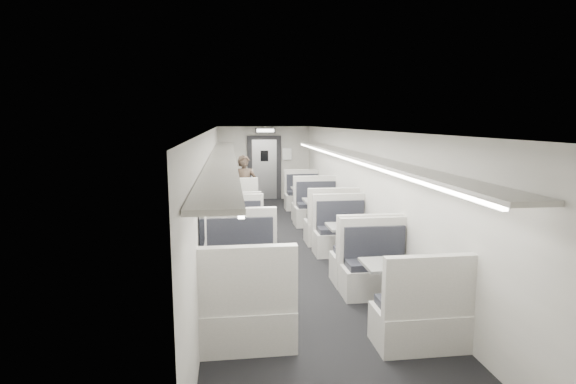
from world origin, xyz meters
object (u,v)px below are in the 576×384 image
object	(u,v)px
booth_right_b	(324,216)
booth_left_a	(235,203)
booth_left_c	(239,244)
booth_right_a	(308,201)
booth_left_b	(236,217)
booth_right_d	(396,289)
exit_sign	(265,130)
booth_left_d	(242,284)
booth_right_c	(352,245)
vestibule_door	(264,168)
passenger	(245,188)

from	to	relation	value
booth_right_b	booth_left_a	bearing A→B (deg)	134.50
booth_left_c	booth_right_a	xyz separation A→B (m)	(2.00, 4.20, 0.01)
booth_left_b	booth_right_a	xyz separation A→B (m)	(2.00, 1.86, 0.01)
booth_right_d	booth_left_a	bearing A→B (deg)	106.92
booth_left_c	exit_sign	world-z (taller)	exit_sign
booth_left_d	booth_right_c	distance (m)	2.66
booth_left_d	booth_right_c	size ratio (longest dim) A/B	1.08
booth_right_c	booth_right_d	xyz separation A→B (m)	(0.00, -2.10, -0.01)
vestibule_door	booth_right_c	bearing A→B (deg)	-82.00
booth_left_a	passenger	distance (m)	0.69
booth_right_a	booth_right_b	size ratio (longest dim) A/B	0.95
booth_left_a	booth_right_c	distance (m)	4.90
booth_right_d	exit_sign	size ratio (longest dim) A/B	3.44
booth_left_a	booth_right_b	distance (m)	2.85
booth_left_c	passenger	xyz separation A→B (m)	(0.24, 3.64, 0.47)
booth_right_c	booth_left_a	bearing A→B (deg)	114.07
booth_left_c	vestibule_door	world-z (taller)	vestibule_door
booth_left_c	booth_right_b	xyz separation A→B (m)	(2.00, 2.07, 0.03)
booth_left_a	booth_left_b	xyz separation A→B (m)	(0.00, -1.75, -0.03)
exit_sign	passenger	bearing A→B (deg)	-106.20
booth_left_b	booth_left_d	distance (m)	4.48
booth_right_d	passenger	bearing A→B (deg)	106.06
vestibule_door	booth_left_b	bearing A→B (deg)	-102.82
booth_right_d	booth_right_c	bearing A→B (deg)	90.00
booth_left_a	booth_right_c	size ratio (longest dim) A/B	1.03
vestibule_door	booth_right_b	bearing A→B (deg)	-77.93
booth_left_a	booth_right_c	bearing A→B (deg)	-65.93
booth_left_a	passenger	size ratio (longest dim) A/B	1.31
booth_left_a	exit_sign	world-z (taller)	exit_sign
booth_right_c	vestibule_door	world-z (taller)	vestibule_door
booth_right_a	vestibule_door	xyz separation A→B (m)	(-1.00, 2.54, 0.65)
booth_left_a	booth_right_a	distance (m)	2.00
booth_left_c	passenger	world-z (taller)	passenger
booth_right_b	passenger	distance (m)	2.40
booth_right_d	vestibule_door	xyz separation A→B (m)	(-1.00, 9.21, 0.66)
booth_left_b	booth_left_a	bearing A→B (deg)	90.00
booth_right_a	booth_right_d	xyz separation A→B (m)	(0.00, -6.68, -0.00)
booth_left_b	booth_left_d	world-z (taller)	booth_left_d
booth_left_c	booth_right_c	bearing A→B (deg)	-10.66
booth_left_c	booth_right_b	bearing A→B (deg)	45.92
booth_right_c	vestibule_door	xyz separation A→B (m)	(-1.00, 7.12, 0.65)
booth_left_a	passenger	bearing A→B (deg)	-62.50
booth_right_d	passenger	distance (m)	6.38
booth_left_a	vestibule_door	size ratio (longest dim) A/B	1.06
booth_left_a	booth_right_d	world-z (taller)	booth_left_a
booth_left_d	booth_left_a	bearing A→B (deg)	90.00
booth_left_a	booth_left_b	size ratio (longest dim) A/B	1.08
booth_left_d	booth_right_a	size ratio (longest dim) A/B	1.08
booth_left_b	vestibule_door	xyz separation A→B (m)	(1.00, 4.39, 0.67)
booth_right_a	booth_left_d	bearing A→B (deg)	-107.53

